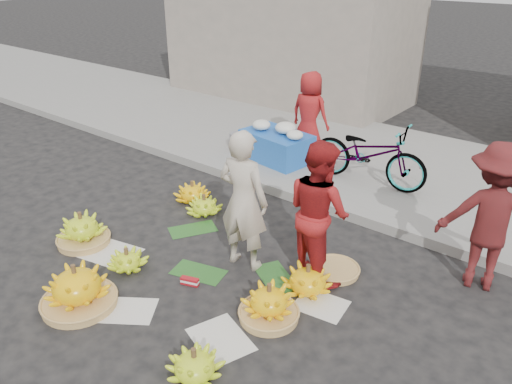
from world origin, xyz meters
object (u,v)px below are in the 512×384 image
Objects in this scene: banana_bunch_4 at (269,304)px; vendor_cream at (243,201)px; banana_bunch_0 at (82,230)px; flower_table at (277,144)px; bicycle at (369,154)px.

banana_bunch_4 is 1.28m from vendor_cream.
banana_bunch_4 is at bearing 6.66° from banana_bunch_0.
vendor_cream is (1.99, 0.97, 0.67)m from banana_bunch_0.
flower_table is (0.41, 3.79, 0.21)m from banana_bunch_0.
banana_bunch_4 is at bearing -46.31° from flower_table.
bicycle is at bearing 61.08° from banana_bunch_0.
vendor_cream is 0.91× the size of bicycle.
flower_table is at bearing 83.87° from banana_bunch_0.
bicycle reaches higher than banana_bunch_4.
vendor_cream is at bearing -52.41° from flower_table.
bicycle is (1.75, 0.11, 0.21)m from flower_table.
vendor_cream is 3.27m from flower_table.
flower_table is at bearing 88.85° from bicycle.
banana_bunch_0 is at bearing 18.04° from vendor_cream.
vendor_cream is 2.94m from bicycle.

